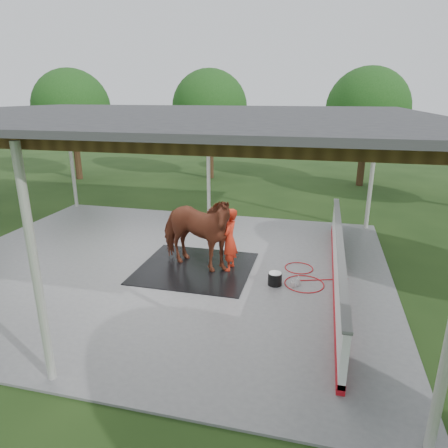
% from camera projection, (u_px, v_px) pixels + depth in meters
% --- Properties ---
extents(ground, '(100.00, 100.00, 0.00)m').
position_uv_depth(ground, '(162.00, 266.00, 10.92)').
color(ground, '#1E3814').
extents(concrete_slab, '(12.00, 10.00, 0.05)m').
position_uv_depth(concrete_slab, '(162.00, 266.00, 10.91)').
color(concrete_slab, slate).
rests_on(concrete_slab, ground).
extents(pavilion_structure, '(12.60, 10.60, 4.05)m').
position_uv_depth(pavilion_structure, '(154.00, 117.00, 9.69)').
color(pavilion_structure, beige).
rests_on(pavilion_structure, ground).
extents(dasher_board, '(0.16, 8.00, 1.15)m').
position_uv_depth(dasher_board, '(338.00, 263.00, 9.69)').
color(dasher_board, '#A50D16').
rests_on(dasher_board, concrete_slab).
extents(tree_belt, '(28.00, 28.00, 5.80)m').
position_uv_depth(tree_belt, '(179.00, 122.00, 10.51)').
color(tree_belt, '#382314').
rests_on(tree_belt, ground).
extents(rubber_mat, '(2.95, 2.77, 0.02)m').
position_uv_depth(rubber_mat, '(196.00, 268.00, 10.69)').
color(rubber_mat, black).
rests_on(rubber_mat, concrete_slab).
extents(horse, '(2.64, 1.80, 2.05)m').
position_uv_depth(horse, '(195.00, 231.00, 10.37)').
color(horse, brown).
rests_on(horse, rubber_mat).
extents(handler, '(0.44, 0.64, 1.68)m').
position_uv_depth(handler, '(229.00, 240.00, 10.37)').
color(handler, red).
rests_on(handler, concrete_slab).
extents(wash_bucket, '(0.34, 0.34, 0.32)m').
position_uv_depth(wash_bucket, '(275.00, 279.00, 9.73)').
color(wash_bucket, black).
rests_on(wash_bucket, concrete_slab).
extents(soap_bottle_a, '(0.10, 0.10, 0.25)m').
position_uv_depth(soap_bottle_a, '(298.00, 281.00, 9.68)').
color(soap_bottle_a, silver).
rests_on(soap_bottle_a, concrete_slab).
extents(soap_bottle_b, '(0.12, 0.12, 0.20)m').
position_uv_depth(soap_bottle_b, '(293.00, 283.00, 9.62)').
color(soap_bottle_b, '#338CD8').
rests_on(soap_bottle_b, concrete_slab).
extents(hose_coil, '(1.62, 1.78, 0.02)m').
position_uv_depth(hose_coil, '(302.00, 278.00, 10.12)').
color(hose_coil, red).
rests_on(hose_coil, concrete_slab).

